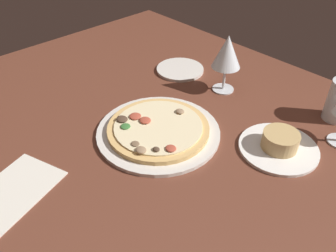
% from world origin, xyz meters
% --- Properties ---
extents(dining_table, '(1.50, 1.10, 0.04)m').
position_xyz_m(dining_table, '(0.00, 0.00, 0.02)').
color(dining_table, brown).
rests_on(dining_table, ground).
extents(pizza_main, '(0.31, 0.31, 0.03)m').
position_xyz_m(pizza_main, '(-0.05, -0.02, 0.05)').
color(pizza_main, silver).
rests_on(pizza_main, dining_table).
extents(ramekin_on_saucer, '(0.19, 0.19, 0.05)m').
position_xyz_m(ramekin_on_saucer, '(0.20, 0.14, 0.06)').
color(ramekin_on_saucer, white).
rests_on(ramekin_on_saucer, dining_table).
extents(wine_glass_far, '(0.08, 0.08, 0.17)m').
position_xyz_m(wine_glass_far, '(-0.07, 0.26, 0.16)').
color(wine_glass_far, silver).
rests_on(wine_glass_far, dining_table).
extents(side_plate, '(0.15, 0.15, 0.01)m').
position_xyz_m(side_plate, '(-0.24, 0.25, 0.04)').
color(side_plate, silver).
rests_on(side_plate, dining_table).
extents(paper_menu, '(0.19, 0.24, 0.00)m').
position_xyz_m(paper_menu, '(-0.11, -0.38, 0.04)').
color(paper_menu, silver).
rests_on(paper_menu, dining_table).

